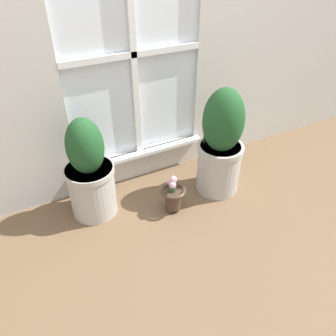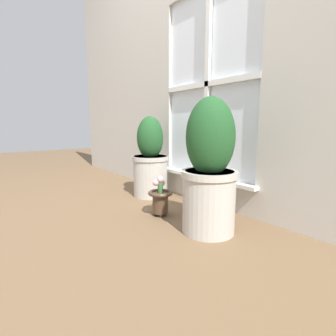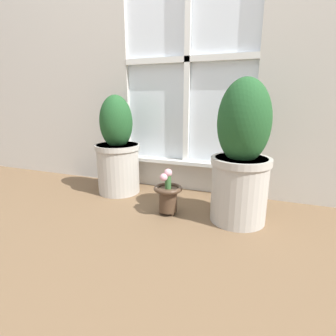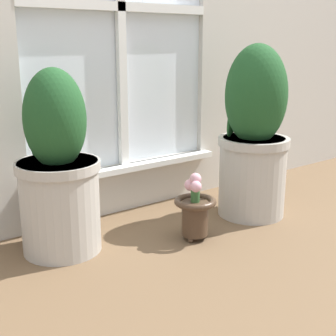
# 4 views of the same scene
# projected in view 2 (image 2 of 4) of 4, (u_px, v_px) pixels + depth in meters

# --- Properties ---
(ground_plane) EXTENTS (10.00, 10.00, 0.00)m
(ground_plane) POSITION_uv_depth(u_px,v_px,m) (133.00, 220.00, 1.58)
(ground_plane) COLOR brown
(wall_with_window) EXTENTS (4.40, 0.10, 2.50)m
(wall_with_window) POSITION_uv_depth(u_px,v_px,m) (211.00, 18.00, 1.74)
(wall_with_window) COLOR beige
(wall_with_window) RESTS_ON ground_plane
(potted_plant_left) EXTENTS (0.29, 0.29, 0.63)m
(potted_plant_left) POSITION_uv_depth(u_px,v_px,m) (150.00, 161.00, 2.08)
(potted_plant_left) COLOR #B7B2A8
(potted_plant_left) RESTS_ON ground_plane
(potted_plant_right) EXTENTS (0.29, 0.29, 0.71)m
(potted_plant_right) POSITION_uv_depth(u_px,v_px,m) (210.00, 170.00, 1.35)
(potted_plant_right) COLOR #B7B2A8
(potted_plant_right) RESTS_ON ground_plane
(flower_vase) EXTENTS (0.15, 0.15, 0.25)m
(flower_vase) POSITION_uv_depth(u_px,v_px,m) (160.00, 198.00, 1.64)
(flower_vase) COLOR #473323
(flower_vase) RESTS_ON ground_plane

